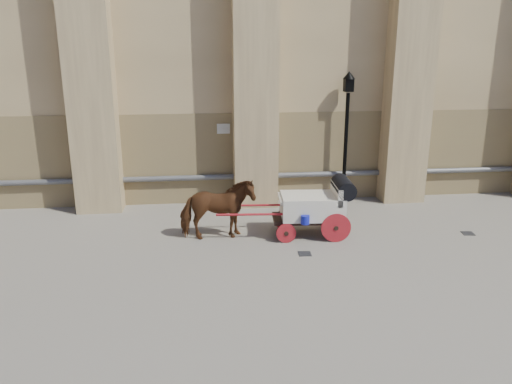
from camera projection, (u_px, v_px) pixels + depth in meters
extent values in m
plane|color=#6C665A|center=(307.00, 243.00, 13.35)|extent=(90.00, 90.00, 0.00)
cube|color=olive|center=(340.00, 155.00, 17.10)|extent=(44.00, 0.35, 3.00)
cylinder|color=#59595B|center=(342.00, 174.00, 17.01)|extent=(42.00, 0.18, 0.18)
cube|color=beige|center=(223.00, 129.00, 16.22)|extent=(0.42, 0.04, 0.32)
imported|color=#562A13|center=(217.00, 210.00, 13.46)|extent=(2.05, 1.05, 1.68)
cube|color=black|center=(308.00, 218.00, 13.83)|extent=(2.02, 1.03, 0.11)
cube|color=beige|center=(312.00, 206.00, 13.74)|extent=(1.77, 1.24, 0.62)
cube|color=beige|center=(337.00, 193.00, 13.66)|extent=(0.21, 1.12, 0.49)
cube|color=beige|center=(285.00, 199.00, 13.64)|extent=(0.38, 1.00, 0.09)
cylinder|color=black|center=(343.00, 187.00, 13.62)|extent=(0.58, 1.15, 0.50)
cylinder|color=#A31A21|center=(336.00, 228.00, 13.35)|extent=(0.80, 0.11, 0.80)
cylinder|color=#A31A21|center=(329.00, 214.00, 14.41)|extent=(0.80, 0.11, 0.80)
cylinder|color=#A31A21|center=(286.00, 233.00, 13.34)|extent=(0.54, 0.09, 0.54)
cylinder|color=#A31A21|center=(282.00, 219.00, 14.40)|extent=(0.54, 0.09, 0.54)
cylinder|color=#A31A21|center=(256.00, 214.00, 13.32)|extent=(2.14, 0.22, 0.06)
cylinder|color=#A31A21|center=(255.00, 205.00, 14.09)|extent=(2.14, 0.22, 0.06)
cylinder|color=#1319AE|center=(305.00, 220.00, 13.18)|extent=(0.23, 0.23, 0.23)
cylinder|color=black|center=(345.00, 149.00, 16.50)|extent=(0.12, 0.12, 3.64)
cone|color=black|center=(343.00, 196.00, 16.96)|extent=(0.36, 0.36, 0.36)
cube|color=black|center=(349.00, 85.00, 15.92)|extent=(0.28, 0.28, 0.42)
cone|color=black|center=(349.00, 75.00, 15.84)|extent=(0.40, 0.40, 0.24)
cube|color=black|center=(305.00, 254.00, 12.68)|extent=(0.34, 0.34, 0.01)
cube|color=black|center=(468.00, 233.00, 14.05)|extent=(0.36, 0.36, 0.01)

